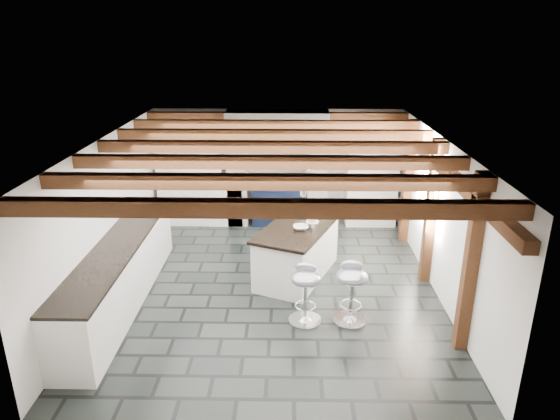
{
  "coord_description": "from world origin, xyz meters",
  "views": [
    {
      "loc": [
        0.25,
        -7.01,
        3.8
      ],
      "look_at": [
        0.1,
        0.4,
        1.1
      ],
      "focal_mm": 32.0,
      "sensor_mm": 36.0,
      "label": 1
    }
  ],
  "objects_px": {
    "bar_stool_near": "(352,286)",
    "bar_stool_far": "(306,287)",
    "kitchen_island": "(297,250)",
    "range_cooker": "(277,201)"
  },
  "relations": [
    {
      "from": "range_cooker",
      "to": "bar_stool_far",
      "type": "bearing_deg",
      "value": -82.71
    },
    {
      "from": "bar_stool_near",
      "to": "bar_stool_far",
      "type": "bearing_deg",
      "value": -169.28
    },
    {
      "from": "range_cooker",
      "to": "bar_stool_near",
      "type": "height_order",
      "value": "range_cooker"
    },
    {
      "from": "kitchen_island",
      "to": "bar_stool_far",
      "type": "distance_m",
      "value": 1.37
    },
    {
      "from": "kitchen_island",
      "to": "range_cooker",
      "type": "bearing_deg",
      "value": 121.68
    },
    {
      "from": "bar_stool_near",
      "to": "bar_stool_far",
      "type": "height_order",
      "value": "bar_stool_near"
    },
    {
      "from": "kitchen_island",
      "to": "bar_stool_near",
      "type": "xyz_separation_m",
      "value": [
        0.72,
        -1.35,
        0.1
      ]
    },
    {
      "from": "bar_stool_near",
      "to": "bar_stool_far",
      "type": "distance_m",
      "value": 0.62
    },
    {
      "from": "range_cooker",
      "to": "kitchen_island",
      "type": "xyz_separation_m",
      "value": [
        0.38,
        -2.37,
        -0.02
      ]
    },
    {
      "from": "kitchen_island",
      "to": "bar_stool_near",
      "type": "height_order",
      "value": "kitchen_island"
    }
  ]
}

